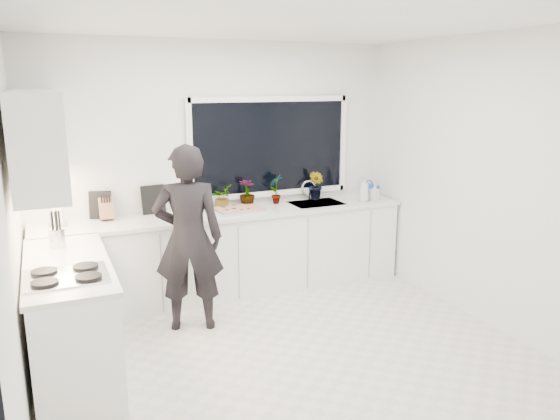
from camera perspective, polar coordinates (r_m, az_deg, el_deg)
name	(u,v)px	position (r m, az deg, el deg)	size (l,w,h in m)	color
floor	(284,351)	(4.87, 0.47, -14.56)	(4.00, 3.50, 0.02)	beige
wall_back	(219,167)	(6.03, -6.42, 4.44)	(4.00, 0.02, 2.70)	white
wall_left	(9,223)	(4.04, -26.47, -1.24)	(0.02, 3.50, 2.70)	white
wall_right	(477,180)	(5.53, 19.87, 2.95)	(0.02, 3.50, 2.70)	white
ceiling	(285,21)	(4.33, 0.54, 19.16)	(4.00, 3.50, 0.02)	white
window	(270,147)	(6.17, -1.02, 6.60)	(1.80, 0.02, 1.00)	black
base_cabinets_back	(230,255)	(5.95, -5.29, -4.66)	(3.92, 0.58, 0.88)	white
base_cabinets_left	(72,321)	(4.65, -20.90, -10.76)	(0.58, 1.60, 0.88)	white
countertop_back	(229,214)	(5.82, -5.35, -0.37)	(3.94, 0.62, 0.04)	silver
countertop_left	(67,265)	(4.49, -21.38, -5.37)	(0.62, 1.60, 0.04)	silver
upper_cabinets	(37,137)	(4.65, -24.07, 7.00)	(0.34, 2.10, 0.70)	white
sink	(316,207)	(6.23, 3.81, 0.29)	(0.58, 0.42, 0.14)	silver
faucet	(309,190)	(6.37, 3.00, 2.06)	(0.03, 0.03, 0.22)	silver
stovetop	(66,276)	(4.15, -21.45, -6.39)	(0.56, 0.48, 0.03)	black
person	(188,238)	(5.06, -9.56, -2.95)	(0.63, 0.42, 1.74)	black
pizza_tray	(238,210)	(5.82, -4.43, 0.00)	(0.50, 0.37, 0.03)	#B1B1B5
pizza	(238,208)	(5.82, -4.43, 0.17)	(0.46, 0.33, 0.01)	red
watering_can	(369,189)	(6.74, 9.24, 2.14)	(0.14, 0.14, 0.13)	blue
paper_towel_roll	(57,213)	(5.61, -22.26, -0.25)	(0.11, 0.11, 0.26)	white
knife_block	(106,209)	(5.68, -17.69, 0.07)	(0.13, 0.10, 0.22)	#A37E4C
utensil_crock	(57,238)	(4.89, -22.26, -2.73)	(0.13, 0.13, 0.16)	#B7B6BB
picture_frame_large	(100,205)	(5.77, -18.25, 0.52)	(0.22, 0.02, 0.28)	black
picture_frame_small	(153,199)	(5.84, -13.10, 1.09)	(0.25, 0.02, 0.30)	black
herb_plants	(263,191)	(6.09, -1.76, 1.96)	(1.39, 0.30, 0.34)	#26662D
soap_bottles	(367,190)	(6.36, 9.10, 2.08)	(0.28, 0.15, 0.29)	#D8BF66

